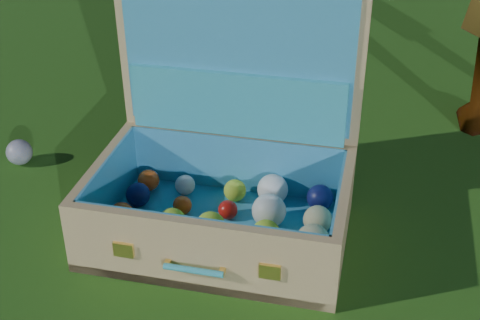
% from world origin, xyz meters
% --- Properties ---
extents(ground, '(60.00, 60.00, 0.00)m').
position_xyz_m(ground, '(0.00, 0.00, 0.00)').
color(ground, '#215114').
rests_on(ground, ground).
extents(stray_ball, '(0.08, 0.08, 0.08)m').
position_xyz_m(stray_ball, '(-0.64, -0.09, 0.04)').
color(stray_ball, '#3F62A5').
rests_on(stray_ball, ground).
extents(suitcase, '(0.77, 0.69, 0.62)m').
position_xyz_m(suitcase, '(0.05, 0.06, 0.17)').
color(suitcase, tan).
rests_on(suitcase, ground).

